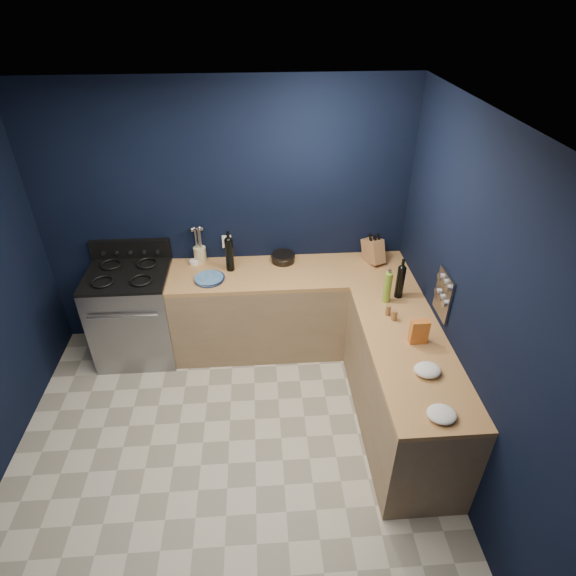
{
  "coord_description": "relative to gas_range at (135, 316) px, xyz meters",
  "views": [
    {
      "loc": [
        0.32,
        -2.36,
        3.26
      ],
      "look_at": [
        0.55,
        1.0,
        1.0
      ],
      "focal_mm": 29.26,
      "sensor_mm": 36.0,
      "label": 1
    }
  ],
  "objects": [
    {
      "name": "floor",
      "position": [
        0.93,
        -1.42,
        -0.47
      ],
      "size": [
        3.5,
        3.5,
        0.02
      ],
      "primitive_type": "cube",
      "color": "beige",
      "rests_on": "ground"
    },
    {
      "name": "ceiling",
      "position": [
        0.93,
        -1.42,
        2.15
      ],
      "size": [
        3.5,
        3.5,
        0.02
      ],
      "primitive_type": "cube",
      "color": "silver",
      "rests_on": "ground"
    },
    {
      "name": "wall_back",
      "position": [
        0.93,
        0.34,
        0.84
      ],
      "size": [
        3.5,
        0.02,
        2.6
      ],
      "primitive_type": "cube",
      "color": "black",
      "rests_on": "ground"
    },
    {
      "name": "wall_right",
      "position": [
        2.69,
        -1.42,
        0.84
      ],
      "size": [
        0.02,
        3.5,
        2.6
      ],
      "primitive_type": "cube",
      "color": "black",
      "rests_on": "ground"
    },
    {
      "name": "cab_back",
      "position": [
        1.53,
        0.02,
        -0.03
      ],
      "size": [
        2.3,
        0.63,
        0.86
      ],
      "primitive_type": "cube",
      "color": "#987C5B",
      "rests_on": "floor"
    },
    {
      "name": "top_back",
      "position": [
        1.53,
        0.02,
        0.42
      ],
      "size": [
        2.3,
        0.63,
        0.04
      ],
      "primitive_type": "cube",
      "color": "#916035",
      "rests_on": "cab_back"
    },
    {
      "name": "cab_right",
      "position": [
        2.37,
        -1.13,
        -0.03
      ],
      "size": [
        0.63,
        1.67,
        0.86
      ],
      "primitive_type": "cube",
      "color": "#987C5B",
      "rests_on": "floor"
    },
    {
      "name": "top_right",
      "position": [
        2.37,
        -1.13,
        0.42
      ],
      "size": [
        0.63,
        1.67,
        0.04
      ],
      "primitive_type": "cube",
      "color": "#916035",
      "rests_on": "cab_right"
    },
    {
      "name": "gas_range",
      "position": [
        0.0,
        0.0,
        0.0
      ],
      "size": [
        0.76,
        0.66,
        0.92
      ],
      "primitive_type": "cube",
      "color": "gray",
      "rests_on": "floor"
    },
    {
      "name": "oven_door",
      "position": [
        0.0,
        -0.32,
        -0.01
      ],
      "size": [
        0.59,
        0.02,
        0.42
      ],
      "primitive_type": "cube",
      "color": "black",
      "rests_on": "gas_range"
    },
    {
      "name": "cooktop",
      "position": [
        0.0,
        0.0,
        0.48
      ],
      "size": [
        0.76,
        0.66,
        0.03
      ],
      "primitive_type": "cube",
      "color": "black",
      "rests_on": "gas_range"
    },
    {
      "name": "backguard",
      "position": [
        0.0,
        0.3,
        0.58
      ],
      "size": [
        0.76,
        0.06,
        0.2
      ],
      "primitive_type": "cube",
      "color": "black",
      "rests_on": "gas_range"
    },
    {
      "name": "spice_panel",
      "position": [
        2.67,
        -0.87,
        0.72
      ],
      "size": [
        0.02,
        0.28,
        0.38
      ],
      "primitive_type": "cube",
      "color": "gray",
      "rests_on": "wall_right"
    },
    {
      "name": "wall_outlet",
      "position": [
        0.93,
        0.32,
        0.62
      ],
      "size": [
        0.09,
        0.02,
        0.13
      ],
      "primitive_type": "cube",
      "color": "white",
      "rests_on": "wall_back"
    },
    {
      "name": "plate_stack",
      "position": [
        0.77,
        -0.09,
        0.46
      ],
      "size": [
        0.35,
        0.35,
        0.03
      ],
      "primitive_type": "cylinder",
      "rotation": [
        0.0,
        0.0,
        -0.43
      ],
      "color": "#2E6297",
      "rests_on": "top_back"
    },
    {
      "name": "ramekin",
      "position": [
        0.6,
        0.22,
        0.46
      ],
      "size": [
        0.11,
        0.11,
        0.04
      ],
      "primitive_type": "cylinder",
      "rotation": [
        0.0,
        0.0,
        0.28
      ],
      "color": "white",
      "rests_on": "top_back"
    },
    {
      "name": "utensil_crock",
      "position": [
        0.66,
        0.27,
        0.52
      ],
      "size": [
        0.15,
        0.15,
        0.15
      ],
      "primitive_type": "cylinder",
      "rotation": [
        0.0,
        0.0,
        -0.25
      ],
      "color": "beige",
      "rests_on": "top_back"
    },
    {
      "name": "wine_bottle_back",
      "position": [
        0.96,
        0.08,
        0.6
      ],
      "size": [
        0.08,
        0.08,
        0.32
      ],
      "primitive_type": "cylinder",
      "rotation": [
        0.0,
        0.0,
        -0.06
      ],
      "color": "black",
      "rests_on": "top_back"
    },
    {
      "name": "lemon_basket",
      "position": [
        1.48,
        0.2,
        0.48
      ],
      "size": [
        0.29,
        0.29,
        0.09
      ],
      "primitive_type": "cylinder",
      "rotation": [
        0.0,
        0.0,
        0.34
      ],
      "color": "black",
      "rests_on": "top_back"
    },
    {
      "name": "knife_block",
      "position": [
        2.35,
        0.14,
        0.56
      ],
      "size": [
        0.22,
        0.3,
        0.29
      ],
      "primitive_type": "cube",
      "rotation": [
        -0.31,
        0.0,
        0.39
      ],
      "color": "olive",
      "rests_on": "top_back"
    },
    {
      "name": "wine_bottle_right",
      "position": [
        2.45,
        -0.47,
        0.59
      ],
      "size": [
        0.09,
        0.09,
        0.29
      ],
      "primitive_type": "cylinder",
      "rotation": [
        0.0,
        0.0,
        0.33
      ],
      "color": "black",
      "rests_on": "top_right"
    },
    {
      "name": "oil_bottle",
      "position": [
        2.32,
        -0.53,
        0.58
      ],
      "size": [
        0.09,
        0.09,
        0.28
      ],
      "primitive_type": "cylinder",
      "rotation": [
        0.0,
        0.0,
        -0.38
      ],
      "color": "olive",
      "rests_on": "top_right"
    },
    {
      "name": "spice_jar_near",
      "position": [
        2.29,
        -0.73,
        0.49
      ],
      "size": [
        0.05,
        0.05,
        0.09
      ],
      "primitive_type": "cylinder",
      "rotation": [
        0.0,
        0.0,
        0.31
      ],
      "color": "olive",
      "rests_on": "top_right"
    },
    {
      "name": "spice_jar_far",
      "position": [
        2.32,
        -0.8,
        0.49
      ],
      "size": [
        0.05,
        0.05,
        0.09
      ],
      "primitive_type": "cylinder",
      "rotation": [
        0.0,
        0.0,
        0.02
      ],
      "color": "olive",
      "rests_on": "top_right"
    },
    {
      "name": "crouton_bag",
      "position": [
        2.43,
        -1.08,
        0.54
      ],
      "size": [
        0.14,
        0.07,
        0.2
      ],
      "primitive_type": "cube",
      "rotation": [
        0.0,
        0.0,
        0.02
      ],
      "color": "#AA3510",
      "rests_on": "top_right"
    },
    {
      "name": "towel_front",
      "position": [
        2.4,
        -1.43,
        0.47
      ],
      "size": [
        0.22,
        0.19,
        0.07
      ],
      "primitive_type": "ellipsoid",
      "rotation": [
        0.0,
        0.0,
        0.16
      ],
      "color": "white",
      "rests_on": "top_right"
    },
    {
      "name": "towel_end",
      "position": [
        2.36,
        -1.82,
        0.47
      ],
      "size": [
        0.21,
        0.2,
        0.06
      ],
      "primitive_type": "ellipsoid",
      "rotation": [
        0.0,
        0.0,
        -0.13
      ],
      "color": "white",
      "rests_on": "top_right"
    }
  ]
}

